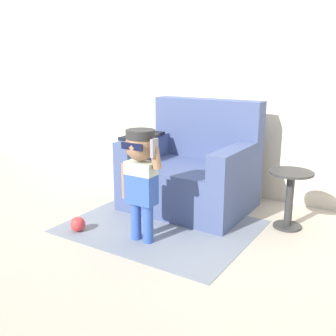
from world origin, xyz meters
TOP-DOWN VIEW (x-y plane):
  - ground_plane at (0.00, 0.00)m, footprint 10.00×10.00m
  - wall_back at (0.00, 0.68)m, footprint 10.00×0.05m
  - armchair at (0.12, 0.09)m, footprint 1.11×0.87m
  - person_child at (0.17, -0.78)m, footprint 0.35×0.26m
  - side_table at (1.04, 0.06)m, footprint 0.35×0.35m
  - rug at (0.15, -0.49)m, footprint 1.48×1.19m
  - toy_ball at (-0.37, -0.92)m, footprint 0.12×0.12m

SIDE VIEW (x-z plane):
  - ground_plane at x=0.00m, z-range 0.00..0.00m
  - rug at x=0.15m, z-range 0.00..0.01m
  - toy_ball at x=-0.37m, z-range 0.00..0.12m
  - side_table at x=1.04m, z-range 0.05..0.53m
  - armchair at x=0.12m, z-range -0.15..0.83m
  - person_child at x=0.17m, z-range 0.14..1.00m
  - wall_back at x=0.00m, z-range 0.00..2.60m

